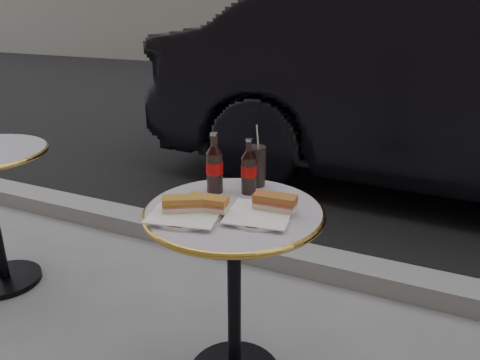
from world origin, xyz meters
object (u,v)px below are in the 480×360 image
at_px(cola_bottle_left, 214,163).
at_px(plate_right, 259,216).
at_px(cola_glass, 256,166).
at_px(plate_left, 187,214).
at_px(bistro_table, 234,299).
at_px(cola_bottle_right, 249,166).

bearing_deg(cola_bottle_left, plate_right, -30.29).
relative_size(cola_bottle_left, cola_glass, 1.46).
relative_size(plate_left, cola_bottle_left, 1.04).
distance_m(bistro_table, plate_left, 0.41).
xyz_separation_m(bistro_table, plate_right, (0.11, -0.03, 0.37)).
bearing_deg(cola_bottle_right, bistro_table, -85.39).
distance_m(bistro_table, cola_bottle_right, 0.49).
bearing_deg(plate_left, cola_glass, 75.01).
relative_size(bistro_table, cola_glass, 4.70).
xyz_separation_m(plate_right, cola_bottle_right, (-0.12, 0.18, 0.10)).
height_order(plate_right, cola_bottle_right, cola_bottle_right).
height_order(bistro_table, cola_bottle_left, cola_bottle_left).
xyz_separation_m(plate_left, cola_glass, (0.09, 0.35, 0.07)).
distance_m(bistro_table, cola_bottle_left, 0.51).
bearing_deg(bistro_table, cola_bottle_right, 94.61).
xyz_separation_m(cola_bottle_left, cola_bottle_right, (0.12, 0.04, -0.01)).
bearing_deg(plate_left, cola_bottle_right, 69.10).
relative_size(plate_right, cola_bottle_right, 1.04).
height_order(plate_left, cola_bottle_left, cola_bottle_left).
height_order(cola_bottle_right, cola_glass, cola_bottle_right).
distance_m(plate_right, cola_bottle_right, 0.24).
xyz_separation_m(bistro_table, cola_glass, (-0.02, 0.24, 0.44)).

